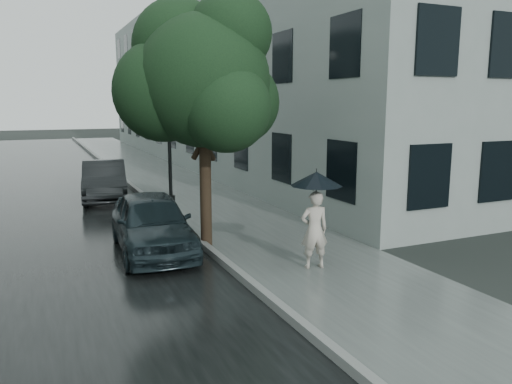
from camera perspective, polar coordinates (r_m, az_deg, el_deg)
name	(u,v)px	position (r m, az deg, el deg)	size (l,w,h in m)	color
ground	(342,285)	(9.35, 9.85, -10.43)	(120.00, 120.00, 0.00)	black
sidewalk	(179,186)	(20.18, -8.81, 0.73)	(3.50, 60.00, 0.01)	slate
kerb_near	(133,187)	(19.78, -13.92, 0.57)	(0.15, 60.00, 0.15)	slate
asphalt_road	(34,196)	(19.50, -24.07, -0.37)	(6.85, 60.00, 0.00)	black
building_near	(231,81)	(28.72, -2.83, 12.60)	(7.02, 36.00, 9.00)	gray
pedestrian	(314,230)	(9.96, 6.68, -4.31)	(0.57, 0.37, 1.56)	#BAB1A3
umbrella	(316,179)	(9.81, 6.92, 1.51)	(1.30, 1.30, 1.05)	black
street_tree	(202,79)	(11.33, -6.19, 12.71)	(3.82, 3.47, 5.64)	#332619
lamp_post	(164,113)	(16.71, -10.49, 8.84)	(0.85, 0.32, 5.12)	black
car_near	(152,223)	(11.24, -11.81, -3.45)	(1.55, 3.85, 1.31)	#1A272C
car_far	(104,180)	(17.82, -16.95, 1.30)	(1.39, 3.97, 1.31)	#222527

